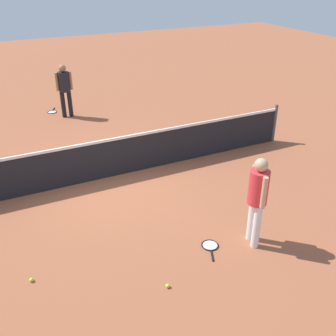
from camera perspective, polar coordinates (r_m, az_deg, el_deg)
The scene contains 8 objects.
ground_plane at distance 9.39m, azimuth -9.37°, elevation -1.46°, with size 40.00×40.00×0.00m, color #9E5638.
court_net at distance 9.16m, azimuth -9.60°, elevation 1.27°, with size 10.09×0.09×1.07m.
player_near_side at distance 6.88m, azimuth 12.87°, elevation -3.83°, with size 0.41×0.53×1.70m.
player_far_side at distance 13.15m, azimuth -14.80°, elevation 11.37°, with size 0.52×0.36×1.70m.
tennis_racket_near_player at distance 7.22m, azimuth 6.14°, elevation -11.21°, with size 0.41×0.60×0.03m.
tennis_racket_far_player at distance 14.01m, azimuth -16.45°, elevation 7.83°, with size 0.41×0.60×0.03m.
tennis_ball_near_player at distance 6.42m, azimuth -0.05°, elevation -16.73°, with size 0.07×0.07×0.07m, color #C6E033.
tennis_ball_midcourt at distance 6.87m, azimuth -19.20°, elevation -15.09°, with size 0.07×0.07×0.07m, color #C6E033.
Camera 1 is at (-2.15, -7.94, 4.54)m, focal length 42.01 mm.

